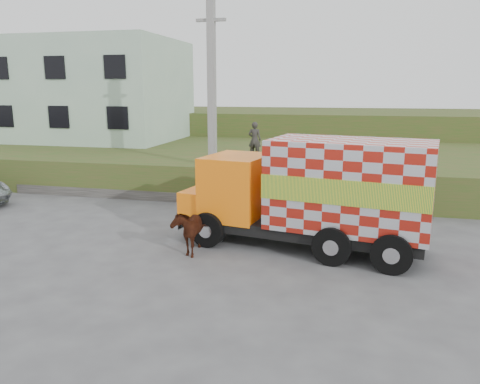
% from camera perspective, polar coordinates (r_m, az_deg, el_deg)
% --- Properties ---
extents(ground, '(120.00, 120.00, 0.00)m').
position_cam_1_polar(ground, '(15.15, -4.62, -5.24)').
color(ground, '#474749').
rests_on(ground, ground).
extents(embankment, '(40.00, 12.00, 1.50)m').
position_cam_1_polar(embankment, '(24.44, 2.57, 3.41)').
color(embankment, '#30521B').
rests_on(embankment, ground).
extents(embankment_far, '(40.00, 12.00, 3.00)m').
position_cam_1_polar(embankment_far, '(36.13, 6.19, 7.49)').
color(embankment_far, '#30521B').
rests_on(embankment_far, ground).
extents(retaining_strip, '(16.00, 0.50, 0.40)m').
position_cam_1_polar(retaining_strip, '(19.56, -6.44, -0.60)').
color(retaining_strip, '#595651').
rests_on(retaining_strip, ground).
extents(building, '(10.00, 8.00, 6.00)m').
position_cam_1_polar(building, '(30.88, -17.15, 11.76)').
color(building, '#A4C1A7').
rests_on(building, embankment).
extents(utility_pole, '(1.20, 0.30, 8.00)m').
position_cam_1_polar(utility_pole, '(19.13, -3.44, 10.89)').
color(utility_pole, gray).
rests_on(utility_pole, ground).
extents(cargo_truck, '(7.54, 3.60, 3.24)m').
position_cam_1_polar(cargo_truck, '(13.60, 9.15, -0.14)').
color(cargo_truck, black).
rests_on(cargo_truck, ground).
extents(cow, '(0.96, 1.67, 1.33)m').
position_cam_1_polar(cow, '(13.50, -6.35, -4.56)').
color(cow, '#35130D').
rests_on(cow, ground).
extents(pedestrian, '(0.63, 0.44, 1.64)m').
position_cam_1_polar(pedestrian, '(21.44, 1.80, 6.37)').
color(pedestrian, '#2D2A28').
rests_on(pedestrian, embankment).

